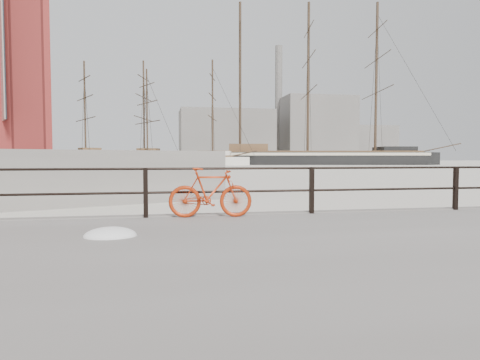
{
  "coord_description": "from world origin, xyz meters",
  "views": [
    {
      "loc": [
        -3.23,
        -8.89,
        1.55
      ],
      "look_at": [
        -1.26,
        1.5,
        1.0
      ],
      "focal_mm": 32.0,
      "sensor_mm": 36.0,
      "label": 1
    }
  ],
  "objects_px": {
    "bicycle": "(210,193)",
    "schooner_left": "(118,166)",
    "schooner_mid": "(178,165)",
    "barque_black": "(308,165)"
  },
  "relations": [
    {
      "from": "bicycle",
      "to": "schooner_left",
      "type": "distance_m",
      "value": 77.19
    },
    {
      "from": "bicycle",
      "to": "barque_black",
      "type": "distance_m",
      "value": 87.29
    },
    {
      "from": "barque_black",
      "to": "schooner_mid",
      "type": "xyz_separation_m",
      "value": [
        -28.31,
        -0.43,
        0.0
      ]
    },
    {
      "from": "schooner_mid",
      "to": "schooner_left",
      "type": "relative_size",
      "value": 1.18
    },
    {
      "from": "bicycle",
      "to": "barque_black",
      "type": "xyz_separation_m",
      "value": [
        31.3,
        81.48,
        -0.85
      ]
    },
    {
      "from": "schooner_mid",
      "to": "bicycle",
      "type": "bearing_deg",
      "value": -77.68
    },
    {
      "from": "schooner_left",
      "to": "bicycle",
      "type": "bearing_deg",
      "value": -108.19
    },
    {
      "from": "barque_black",
      "to": "bicycle",
      "type": "bearing_deg",
      "value": -100.38
    },
    {
      "from": "barque_black",
      "to": "schooner_mid",
      "type": "distance_m",
      "value": 28.31
    },
    {
      "from": "barque_black",
      "to": "schooner_left",
      "type": "height_order",
      "value": "barque_black"
    }
  ]
}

